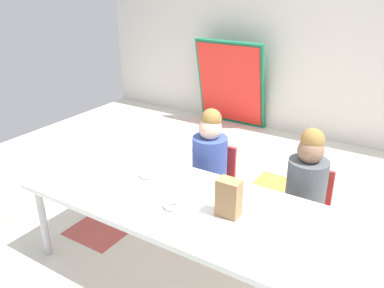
# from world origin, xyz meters

# --- Properties ---
(ground_plane) EXTENTS (6.15, 4.66, 0.02)m
(ground_plane) POSITION_xyz_m (-0.00, -0.00, -0.01)
(ground_plane) COLOR silver
(back_wall) EXTENTS (6.15, 0.10, 2.69)m
(back_wall) POSITION_xyz_m (0.00, 2.33, 1.35)
(back_wall) COLOR beige
(back_wall) RESTS_ON ground_plane
(craft_table) EXTENTS (1.94, 0.79, 0.56)m
(craft_table) POSITION_xyz_m (-0.12, -0.52, 0.52)
(craft_table) COLOR white
(craft_table) RESTS_ON ground_plane
(seated_child_near_camera) EXTENTS (0.32, 0.31, 0.92)m
(seated_child_near_camera) POSITION_xyz_m (-0.26, 0.10, 0.55)
(seated_child_near_camera) COLOR red
(seated_child_near_camera) RESTS_ON ground_plane
(seated_child_middle_seat) EXTENTS (0.32, 0.31, 0.92)m
(seated_child_middle_seat) POSITION_xyz_m (0.46, 0.10, 0.55)
(seated_child_middle_seat) COLOR red
(seated_child_middle_seat) RESTS_ON ground_plane
(folded_activity_table) EXTENTS (0.90, 0.29, 1.09)m
(folded_activity_table) POSITION_xyz_m (-1.13, 2.13, 0.54)
(folded_activity_table) COLOR #19724C
(folded_activity_table) RESTS_ON ground_plane
(paper_bag_brown) EXTENTS (0.13, 0.09, 0.22)m
(paper_bag_brown) POSITION_xyz_m (0.21, -0.52, 0.67)
(paper_bag_brown) COLOR #9E754C
(paper_bag_brown) RESTS_ON craft_table
(paper_plate_near_edge) EXTENTS (0.18, 0.18, 0.01)m
(paper_plate_near_edge) POSITION_xyz_m (-0.45, -0.41, 0.56)
(paper_plate_near_edge) COLOR white
(paper_plate_near_edge) RESTS_ON craft_table
(donut_powdered_on_plate) EXTENTS (0.12, 0.12, 0.03)m
(donut_powdered_on_plate) POSITION_xyz_m (-0.45, -0.41, 0.58)
(donut_powdered_on_plate) COLOR white
(donut_powdered_on_plate) RESTS_ON craft_table
(donut_powdered_loose) EXTENTS (0.11, 0.11, 0.03)m
(donut_powdered_loose) POSITION_xyz_m (-0.10, -0.63, 0.57)
(donut_powdered_loose) COLOR white
(donut_powdered_loose) RESTS_ON craft_table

